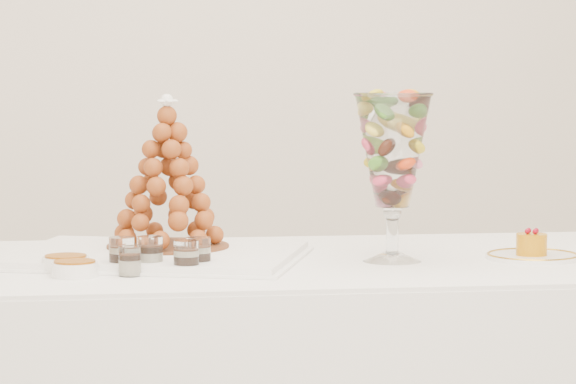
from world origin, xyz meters
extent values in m
cube|color=white|center=(0.00, 2.00, 1.40)|extent=(4.50, 0.04, 2.80)
cube|color=white|center=(0.07, 0.27, 0.81)|extent=(2.16, 0.93, 0.01)
cube|color=white|center=(-0.27, 0.32, 0.83)|extent=(0.75, 0.66, 0.02)
cylinder|color=white|center=(0.25, 0.21, 0.83)|extent=(0.13, 0.13, 0.02)
cylinder|color=white|center=(0.25, 0.21, 0.88)|extent=(0.03, 0.03, 0.09)
sphere|color=white|center=(0.25, 0.21, 0.93)|extent=(0.04, 0.04, 0.04)
cylinder|color=white|center=(0.58, 0.19, 0.82)|extent=(0.22, 0.22, 0.01)
cylinder|color=white|center=(-0.36, 0.15, 0.85)|extent=(0.07, 0.07, 0.07)
cylinder|color=white|center=(-0.30, 0.15, 0.85)|extent=(0.07, 0.07, 0.08)
cylinder|color=white|center=(-0.19, 0.14, 0.85)|extent=(0.07, 0.07, 0.07)
cylinder|color=white|center=(-0.34, 0.09, 0.85)|extent=(0.05, 0.05, 0.06)
cylinder|color=white|center=(-0.22, 0.09, 0.85)|extent=(0.06, 0.06, 0.07)
cylinder|color=white|center=(-0.48, 0.18, 0.83)|extent=(0.10, 0.10, 0.03)
cylinder|color=white|center=(-0.46, 0.10, 0.83)|extent=(0.10, 0.10, 0.03)
cylinder|color=brown|center=(-0.24, 0.38, 0.84)|extent=(0.28, 0.28, 0.01)
cone|color=#934016|center=(-0.24, 0.38, 1.01)|extent=(0.25, 0.25, 0.34)
sphere|color=white|center=(-0.24, 0.38, 1.17)|extent=(0.03, 0.03, 0.03)
cylinder|color=#C27909|center=(0.58, 0.18, 0.85)|extent=(0.07, 0.07, 0.05)
sphere|color=maroon|center=(0.59, 0.19, 0.88)|extent=(0.01, 0.01, 0.01)
sphere|color=maroon|center=(0.57, 0.20, 0.88)|extent=(0.01, 0.01, 0.01)
sphere|color=maroon|center=(0.56, 0.18, 0.88)|extent=(0.01, 0.01, 0.01)
sphere|color=maroon|center=(0.58, 0.17, 0.88)|extent=(0.01, 0.01, 0.01)
camera|label=1|loc=(-0.49, -2.77, 1.25)|focal=85.00mm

